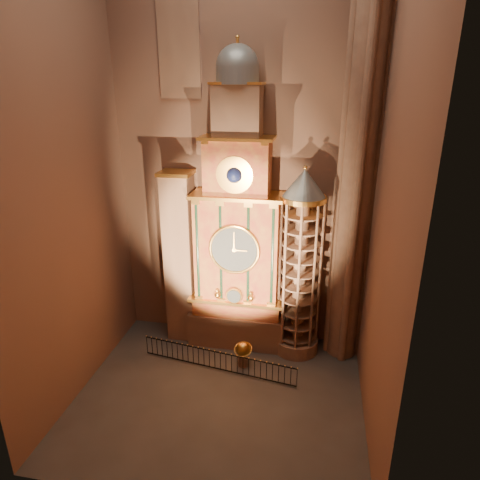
% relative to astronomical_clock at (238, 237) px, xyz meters
% --- Properties ---
extents(floor, '(14.00, 14.00, 0.00)m').
position_rel_astronomical_clock_xyz_m(floor, '(0.00, -4.96, -6.68)').
color(floor, '#383330').
rests_on(floor, ground).
extents(wall_back, '(22.00, 0.00, 22.00)m').
position_rel_astronomical_clock_xyz_m(wall_back, '(0.00, 1.04, 4.32)').
color(wall_back, brown).
rests_on(wall_back, floor).
extents(wall_left, '(0.00, 22.00, 22.00)m').
position_rel_astronomical_clock_xyz_m(wall_left, '(-7.00, -4.96, 4.32)').
color(wall_left, brown).
rests_on(wall_left, floor).
extents(wall_right, '(0.00, 22.00, 22.00)m').
position_rel_astronomical_clock_xyz_m(wall_right, '(7.00, -4.96, 4.32)').
color(wall_right, brown).
rests_on(wall_right, floor).
extents(astronomical_clock, '(5.60, 2.41, 16.70)m').
position_rel_astronomical_clock_xyz_m(astronomical_clock, '(0.00, 0.00, 0.00)').
color(astronomical_clock, '#8C634C').
rests_on(astronomical_clock, floor).
extents(portrait_tower, '(1.80, 1.60, 10.20)m').
position_rel_astronomical_clock_xyz_m(portrait_tower, '(-3.40, 0.02, -1.53)').
color(portrait_tower, '#8C634C').
rests_on(portrait_tower, floor).
extents(stair_turret, '(2.50, 2.50, 10.80)m').
position_rel_astronomical_clock_xyz_m(stair_turret, '(3.50, -0.26, -1.41)').
color(stair_turret, '#8C634C').
rests_on(stair_turret, floor).
extents(gothic_pier, '(2.04, 2.04, 22.00)m').
position_rel_astronomical_clock_xyz_m(gothic_pier, '(6.10, 0.04, 4.32)').
color(gothic_pier, '#8C634C').
rests_on(gothic_pier, floor).
extents(stained_glass_window, '(2.20, 0.14, 5.20)m').
position_rel_astronomical_clock_xyz_m(stained_glass_window, '(-3.20, 0.95, 9.82)').
color(stained_glass_window, navy).
rests_on(stained_glass_window, wall_back).
extents(celestial_globe, '(1.12, 1.08, 1.45)m').
position_rel_astronomical_clock_xyz_m(celestial_globe, '(0.73, -2.34, -5.81)').
color(celestial_globe, '#8C634C').
rests_on(celestial_globe, floor).
extents(iron_railing, '(8.61, 1.40, 1.12)m').
position_rel_astronomical_clock_xyz_m(iron_railing, '(-0.54, -3.01, -6.07)').
color(iron_railing, black).
rests_on(iron_railing, floor).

